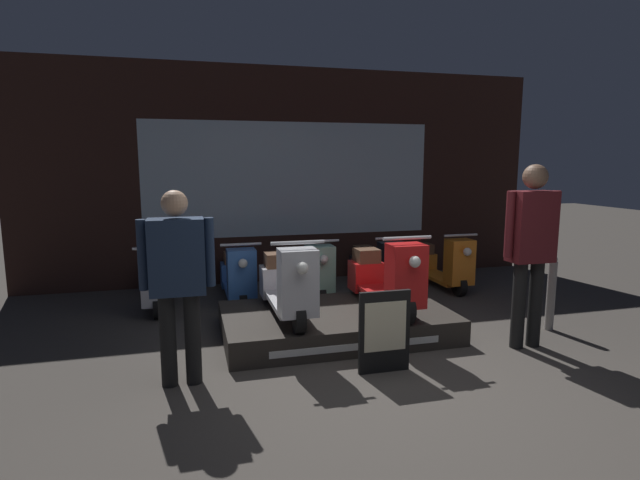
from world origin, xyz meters
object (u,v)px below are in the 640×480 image
object	(u,v)px
person_left_browsing	(177,273)
price_sign_board	(384,331)
scooter_backrow_0	(159,281)
scooter_backrow_2	(310,272)
scooter_backrow_4	(441,265)
person_right_browsing	(531,241)
scooter_display_left	(287,284)
scooter_backrow_3	(378,268)
scooter_display_right	(385,278)
street_bollard	(551,293)
scooter_backrow_1	(238,276)

from	to	relation	value
person_left_browsing	price_sign_board	world-z (taller)	person_left_browsing
scooter_backrow_0	scooter_backrow_2	bearing A→B (deg)	0.00
scooter_backrow_4	person_right_browsing	bearing A→B (deg)	-98.55
scooter_display_left	scooter_backrow_3	distance (m)	2.31
scooter_display_left	scooter_display_right	distance (m)	1.06
scooter_display_right	price_sign_board	distance (m)	1.08
scooter_backrow_0	scooter_backrow_2	world-z (taller)	same
scooter_backrow_4	scooter_backrow_0	bearing A→B (deg)	180.00
scooter_backrow_0	price_sign_board	distance (m)	3.27
scooter_display_right	street_bollard	size ratio (longest dim) A/B	1.84
scooter_display_right	person_right_browsing	xyz separation A→B (m)	(1.18, -0.77, 0.47)
scooter_backrow_2	person_right_browsing	bearing A→B (deg)	-56.26
scooter_backrow_0	scooter_backrow_3	size ratio (longest dim) A/B	1.00
scooter_display_right	scooter_backrow_0	size ratio (longest dim) A/B	1.00
scooter_display_left	scooter_backrow_1	xyz separation A→B (m)	(-0.34, 1.62, -0.26)
scooter_display_left	scooter_display_right	xyz separation A→B (m)	(1.06, 0.00, 0.00)
scooter_display_right	scooter_backrow_3	bearing A→B (deg)	71.07
scooter_backrow_2	scooter_backrow_4	distance (m)	1.96
scooter_backrow_4	person_left_browsing	world-z (taller)	person_left_browsing
scooter_display_left	scooter_backrow_3	xyz separation A→B (m)	(1.62, 1.62, -0.26)
scooter_backrow_0	scooter_display_left	bearing A→B (deg)	-50.80
price_sign_board	street_bollard	world-z (taller)	street_bollard
scooter_backrow_1	scooter_display_right	bearing A→B (deg)	-49.11
scooter_backrow_4	price_sign_board	bearing A→B (deg)	-126.71
scooter_backrow_2	person_right_browsing	distance (m)	2.97
scooter_backrow_4	person_left_browsing	bearing A→B (deg)	-146.63
scooter_backrow_1	scooter_backrow_4	distance (m)	2.94
person_left_browsing	person_right_browsing	xyz separation A→B (m)	(3.28, 0.00, 0.12)
scooter_display_left	scooter_backrow_0	xyz separation A→B (m)	(-1.32, 1.62, -0.26)
scooter_backrow_1	scooter_backrow_3	bearing A→B (deg)	0.00
person_left_browsing	street_bollard	distance (m)	3.92
scooter_display_left	scooter_backrow_4	world-z (taller)	scooter_display_left
scooter_backrow_1	person_left_browsing	distance (m)	2.57
scooter_backrow_2	scooter_backrow_3	size ratio (longest dim) A/B	1.00
scooter_backrow_2	scooter_display_left	bearing A→B (deg)	-111.49
street_bollard	scooter_display_right	bearing A→B (deg)	167.02
scooter_display_left	price_sign_board	size ratio (longest dim) A/B	2.09
price_sign_board	scooter_backrow_2	bearing A→B (deg)	90.46
scooter_backrow_4	street_bollard	size ratio (longest dim) A/B	1.84
scooter_display_left	scooter_backrow_1	size ratio (longest dim) A/B	1.00
scooter_backrow_1	person_left_browsing	xyz separation A→B (m)	(-0.70, -2.40, 0.61)
scooter_backrow_3	person_left_browsing	bearing A→B (deg)	-137.96
scooter_display_right	scooter_backrow_4	world-z (taller)	scooter_display_right
scooter_display_right	street_bollard	bearing A→B (deg)	-12.98
person_left_browsing	street_bollard	size ratio (longest dim) A/B	1.94
scooter_backrow_3	price_sign_board	world-z (taller)	scooter_backrow_3
scooter_display_right	street_bollard	distance (m)	1.82
person_right_browsing	person_left_browsing	bearing A→B (deg)	-180.00
person_left_browsing	price_sign_board	distance (m)	1.80
scooter_display_right	street_bollard	world-z (taller)	scooter_display_right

